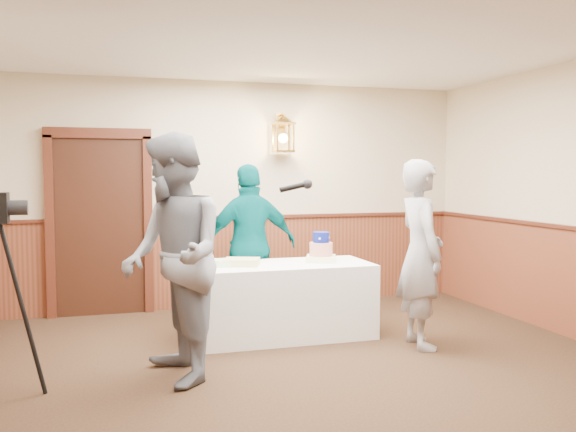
{
  "coord_description": "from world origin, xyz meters",
  "views": [
    {
      "loc": [
        -1.51,
        -4.0,
        1.67
      ],
      "look_at": [
        0.18,
        1.7,
        1.25
      ],
      "focal_mm": 38.0,
      "sensor_mm": 36.0,
      "label": 1
    }
  ],
  "objects_px": {
    "display_table": "(282,300)",
    "sheet_cake_yellow": "(242,262)",
    "baker": "(421,254)",
    "assistant_p": "(251,245)",
    "tiered_cake": "(321,250)",
    "sheet_cake_green": "(221,263)",
    "interviewer": "(173,258)"
  },
  "relations": [
    {
      "from": "display_table",
      "to": "sheet_cake_yellow",
      "type": "distance_m",
      "value": 0.59
    },
    {
      "from": "baker",
      "to": "assistant_p",
      "type": "distance_m",
      "value": 1.87
    },
    {
      "from": "tiered_cake",
      "to": "sheet_cake_green",
      "type": "xyz_separation_m",
      "value": [
        -1.06,
        -0.02,
        -0.09
      ]
    },
    {
      "from": "display_table",
      "to": "interviewer",
      "type": "distance_m",
      "value": 1.71
    },
    {
      "from": "sheet_cake_yellow",
      "to": "interviewer",
      "type": "bearing_deg",
      "value": -126.85
    },
    {
      "from": "display_table",
      "to": "sheet_cake_green",
      "type": "bearing_deg",
      "value": 178.12
    },
    {
      "from": "sheet_cake_yellow",
      "to": "sheet_cake_green",
      "type": "xyz_separation_m",
      "value": [
        -0.2,
        0.02,
        -0.0
      ]
    },
    {
      "from": "display_table",
      "to": "sheet_cake_yellow",
      "type": "xyz_separation_m",
      "value": [
        -0.42,
        -0.0,
        0.41
      ]
    },
    {
      "from": "sheet_cake_green",
      "to": "assistant_p",
      "type": "height_order",
      "value": "assistant_p"
    },
    {
      "from": "display_table",
      "to": "tiered_cake",
      "type": "relative_size",
      "value": 4.64
    },
    {
      "from": "display_table",
      "to": "tiered_cake",
      "type": "height_order",
      "value": "tiered_cake"
    },
    {
      "from": "tiered_cake",
      "to": "interviewer",
      "type": "relative_size",
      "value": 0.19
    },
    {
      "from": "tiered_cake",
      "to": "interviewer",
      "type": "bearing_deg",
      "value": -146.46
    },
    {
      "from": "interviewer",
      "to": "assistant_p",
      "type": "xyz_separation_m",
      "value": [
        1.0,
        1.6,
        -0.11
      ]
    },
    {
      "from": "sheet_cake_green",
      "to": "interviewer",
      "type": "xyz_separation_m",
      "value": [
        -0.58,
        -1.07,
        0.22
      ]
    },
    {
      "from": "tiered_cake",
      "to": "baker",
      "type": "bearing_deg",
      "value": -45.34
    },
    {
      "from": "tiered_cake",
      "to": "assistant_p",
      "type": "relative_size",
      "value": 0.22
    },
    {
      "from": "tiered_cake",
      "to": "sheet_cake_yellow",
      "type": "height_order",
      "value": "tiered_cake"
    },
    {
      "from": "display_table",
      "to": "sheet_cake_green",
      "type": "relative_size",
      "value": 6.46
    },
    {
      "from": "tiered_cake",
      "to": "interviewer",
      "type": "height_order",
      "value": "interviewer"
    },
    {
      "from": "tiered_cake",
      "to": "sheet_cake_yellow",
      "type": "relative_size",
      "value": 1.13
    },
    {
      "from": "baker",
      "to": "sheet_cake_yellow",
      "type": "bearing_deg",
      "value": 72.29
    },
    {
      "from": "sheet_cake_green",
      "to": "assistant_p",
      "type": "relative_size",
      "value": 0.16
    },
    {
      "from": "display_table",
      "to": "assistant_p",
      "type": "height_order",
      "value": "assistant_p"
    },
    {
      "from": "baker",
      "to": "assistant_p",
      "type": "height_order",
      "value": "baker"
    },
    {
      "from": "sheet_cake_green",
      "to": "baker",
      "type": "distance_m",
      "value": 1.95
    },
    {
      "from": "sheet_cake_green",
      "to": "interviewer",
      "type": "relative_size",
      "value": 0.14
    },
    {
      "from": "tiered_cake",
      "to": "assistant_p",
      "type": "distance_m",
      "value": 0.81
    },
    {
      "from": "interviewer",
      "to": "baker",
      "type": "distance_m",
      "value": 2.4
    },
    {
      "from": "sheet_cake_yellow",
      "to": "interviewer",
      "type": "relative_size",
      "value": 0.17
    },
    {
      "from": "tiered_cake",
      "to": "sheet_cake_yellow",
      "type": "distance_m",
      "value": 0.86
    },
    {
      "from": "tiered_cake",
      "to": "interviewer",
      "type": "xyz_separation_m",
      "value": [
        -1.63,
        -1.08,
        0.13
      ]
    }
  ]
}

